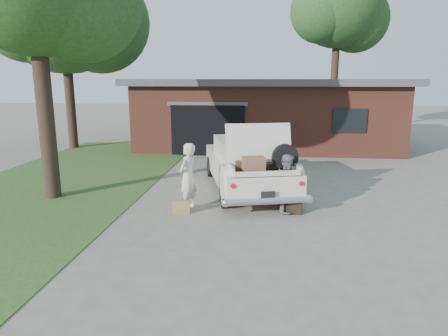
# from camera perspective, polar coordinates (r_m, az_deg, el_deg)

# --- Properties ---
(ground) EXTENTS (90.00, 90.00, 0.00)m
(ground) POSITION_cam_1_polar(r_m,az_deg,el_deg) (9.79, -0.37, -7.06)
(ground) COLOR gray
(ground) RESTS_ON ground
(grass_strip) EXTENTS (6.00, 16.00, 0.02)m
(grass_strip) POSITION_cam_1_polar(r_m,az_deg,el_deg) (14.19, -21.57, -1.69)
(grass_strip) COLOR #2D4C1E
(grass_strip) RESTS_ON ground
(house) EXTENTS (12.80, 7.80, 3.30)m
(house) POSITION_cam_1_polar(r_m,az_deg,el_deg) (20.70, 5.95, 8.01)
(house) COLOR brown
(house) RESTS_ON ground
(tree_back) EXTENTS (7.27, 6.32, 9.84)m
(tree_back) POSITION_cam_1_polar(r_m,az_deg,el_deg) (20.93, -21.81, 20.26)
(tree_back) COLOR #38281E
(tree_back) RESTS_ON ground
(tree_right) EXTENTS (5.84, 5.08, 10.13)m
(tree_right) POSITION_cam_1_polar(r_m,az_deg,el_deg) (25.74, 16.19, 20.97)
(tree_right) COLOR #38281E
(tree_right) RESTS_ON ground
(sedan) EXTENTS (3.27, 5.65, 2.16)m
(sedan) POSITION_cam_1_polar(r_m,az_deg,el_deg) (12.10, 3.32, 0.57)
(sedan) COLOR beige
(sedan) RESTS_ON ground
(woman_left) EXTENTS (0.59, 0.73, 1.72)m
(woman_left) POSITION_cam_1_polar(r_m,az_deg,el_deg) (10.24, -5.19, -1.21)
(woman_left) COLOR beige
(woman_left) RESTS_ON ground
(woman_right) EXTENTS (0.61, 0.76, 1.49)m
(woman_right) POSITION_cam_1_polar(r_m,az_deg,el_deg) (10.13, 9.06, -2.15)
(woman_right) COLOR slate
(woman_right) RESTS_ON ground
(suitcase_left) EXTENTS (0.45, 0.20, 0.34)m
(suitcase_left) POSITION_cam_1_polar(r_m,az_deg,el_deg) (10.07, -6.16, -5.57)
(suitcase_left) COLOR #967E4C
(suitcase_left) RESTS_ON ground
(suitcase_right) EXTENTS (0.47, 0.22, 0.35)m
(suitcase_right) POSITION_cam_1_polar(r_m,az_deg,el_deg) (10.15, 9.81, -5.51)
(suitcase_right) COLOR black
(suitcase_right) RESTS_ON ground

